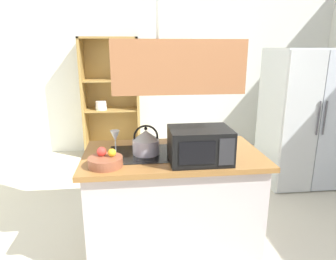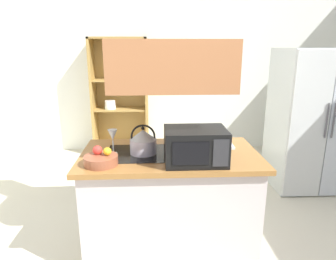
% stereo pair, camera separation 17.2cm
% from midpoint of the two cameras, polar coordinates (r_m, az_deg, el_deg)
% --- Properties ---
extents(ground_plane, '(7.80, 7.80, 0.00)m').
position_cam_midpoint_polar(ground_plane, '(2.78, 6.33, -23.42)').
color(ground_plane, '#BDB9A2').
extents(wall_back, '(6.00, 0.12, 2.70)m').
position_cam_midpoint_polar(wall_back, '(5.16, 1.50, 11.15)').
color(wall_back, silver).
rests_on(wall_back, ground).
extents(kitchen_island, '(1.47, 0.82, 0.90)m').
position_cam_midpoint_polar(kitchen_island, '(2.65, 2.30, -13.53)').
color(kitchen_island, '#BEAFAE').
rests_on(kitchen_island, ground).
extents(range_hood, '(0.90, 0.70, 1.27)m').
position_cam_midpoint_polar(range_hood, '(2.32, 2.65, 15.30)').
color(range_hood, '#9C6039').
extents(refrigerator, '(0.90, 0.77, 1.74)m').
position_cam_midpoint_polar(refrigerator, '(4.16, 26.88, 1.73)').
color(refrigerator, '#B4BEBE').
rests_on(refrigerator, ground).
extents(dish_cabinet, '(0.91, 0.40, 1.90)m').
position_cam_midpoint_polar(dish_cabinet, '(5.01, -8.11, 5.09)').
color(dish_cabinet, '#A37E3F').
rests_on(dish_cabinet, ground).
extents(kettle, '(0.22, 0.22, 0.24)m').
position_cam_midpoint_polar(kettle, '(2.42, -2.75, -2.24)').
color(kettle, silver).
rests_on(kettle, kitchen_island).
extents(cutting_board, '(0.35, 0.25, 0.02)m').
position_cam_midpoint_polar(cutting_board, '(2.69, 10.46, -2.75)').
color(cutting_board, white).
rests_on(cutting_board, kitchen_island).
extents(microwave, '(0.46, 0.35, 0.26)m').
position_cam_midpoint_polar(microwave, '(2.25, 7.45, -3.03)').
color(microwave, black).
rests_on(microwave, kitchen_island).
extents(wine_glass_on_counter, '(0.08, 0.08, 0.21)m').
position_cam_midpoint_polar(wine_glass_on_counter, '(2.42, -8.57, -1.18)').
color(wine_glass_on_counter, silver).
rests_on(wine_glass_on_counter, kitchen_island).
extents(fruit_bowl, '(0.25, 0.25, 0.14)m').
position_cam_midpoint_polar(fruit_bowl, '(2.25, -10.59, -5.54)').
color(fruit_bowl, brown).
rests_on(fruit_bowl, kitchen_island).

